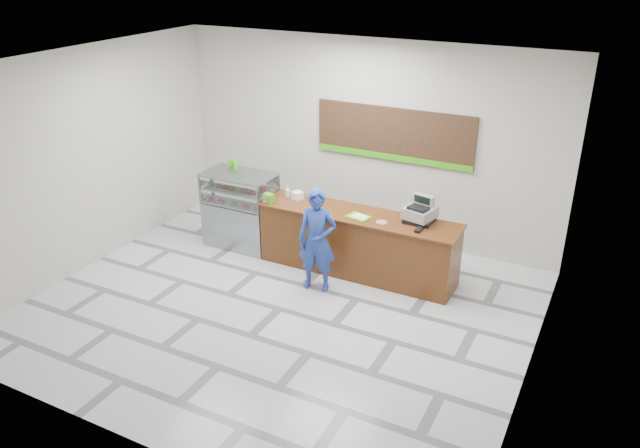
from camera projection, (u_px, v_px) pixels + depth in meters
The scene contains 16 objects.
floor at pixel (279, 309), 9.13m from camera, with size 7.00×7.00×0.00m, color silver.
back_wall at pixel (364, 141), 10.84m from camera, with size 7.00×7.00×0.00m, color beige.
ceiling at pixel (271, 67), 7.68m from camera, with size 7.00×7.00×0.00m, color silver.
sales_counter at pixel (357, 243), 9.95m from camera, with size 3.26×0.76×1.03m.
display_case at pixel (241, 209), 10.80m from camera, with size 1.22×0.72×1.33m.
menu_board at pixel (394, 135), 10.50m from camera, with size 2.80×0.06×0.90m.
cash_register at pixel (420, 212), 9.42m from camera, with size 0.50×0.51×0.39m.
card_terminal at pixel (419, 230), 9.15m from camera, with size 0.08×0.16×0.04m, color black.
serving_tray at pixel (359, 217), 9.60m from camera, with size 0.39×0.32×0.02m.
napkin_box at pixel (297, 195), 10.26m from camera, with size 0.15×0.15×0.13m, color white.
straw_cup at pixel (288, 193), 10.37m from camera, with size 0.08×0.08×0.13m, color silver.
promo_box at pixel (269, 198), 10.11m from camera, with size 0.18×0.12×0.16m, color #3BAB12.
donut_decal at pixel (382, 222), 9.44m from camera, with size 0.17×0.17×0.00m, color #E95F87.
green_cup_left at pixel (231, 163), 10.84m from camera, with size 0.08×0.08×0.13m, color #3BAB12.
green_cup_right at pixel (235, 165), 10.75m from camera, with size 0.09×0.09×0.13m, color #3BAB12.
customer at pixel (317, 240), 9.37m from camera, with size 0.59×0.39×1.63m, color navy.
Camera 1 is at (4.09, -6.66, 4.92)m, focal length 35.00 mm.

